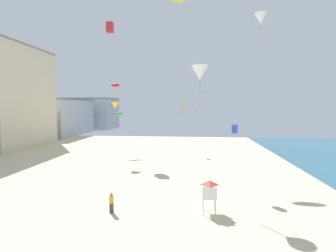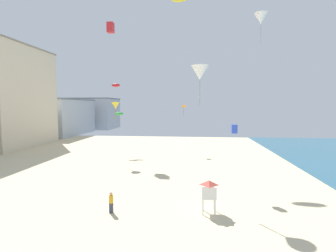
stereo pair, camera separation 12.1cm
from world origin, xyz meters
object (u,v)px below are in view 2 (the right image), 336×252
at_px(kite_flyer, 111,201).
at_px(kite_red_box, 111,28).
at_px(kite_white_delta, 200,73).
at_px(kite_blue_box, 234,129).
at_px(kite_orange_delta, 184,107).
at_px(kite_green_parafoil, 119,114).
at_px(kite_red_parafoil, 116,85).
at_px(lifeguard_stand, 209,189).
at_px(kite_yellow_delta, 115,105).
at_px(kite_white_delta_2, 261,19).

bearing_deg(kite_flyer, kite_red_box, -164.18).
height_order(kite_white_delta, kite_blue_box, kite_white_delta).
xyz_separation_m(kite_orange_delta, kite_green_parafoil, (-10.69, -3.20, -1.13)).
height_order(kite_red_box, kite_red_parafoil, kite_red_box).
relative_size(lifeguard_stand, kite_orange_delta, 1.40).
bearing_deg(kite_red_box, kite_green_parafoil, -49.09).
relative_size(kite_orange_delta, kite_red_box, 1.07).
relative_size(lifeguard_stand, kite_yellow_delta, 0.92).
distance_m(kite_green_parafoil, kite_red_parafoil, 6.75).
bearing_deg(kite_white_delta_2, kite_flyer, -159.75).
xyz_separation_m(kite_flyer, lifeguard_stand, (7.47, 0.82, 0.92)).
distance_m(kite_blue_box, kite_green_parafoil, 23.55).
bearing_deg(kite_red_parafoil, kite_orange_delta, -4.03).
distance_m(kite_white_delta, kite_red_box, 27.46).
xyz_separation_m(kite_flyer, kite_yellow_delta, (-5.20, 17.83, 7.35)).
distance_m(lifeguard_stand, kite_white_delta_2, 14.86).
distance_m(kite_white_delta, kite_red_parafoil, 26.69).
bearing_deg(kite_white_delta, kite_red_box, 126.34).
bearing_deg(kite_red_parafoil, kite_white_delta, -56.29).
distance_m(lifeguard_stand, kite_red_parafoil, 32.22).
height_order(kite_flyer, kite_red_parafoil, kite_red_parafoil).
bearing_deg(kite_yellow_delta, kite_white_delta, -46.99).
relative_size(kite_flyer, kite_red_box, 0.96).
xyz_separation_m(kite_flyer, kite_white_delta_2, (11.85, 4.37, 14.67)).
height_order(lifeguard_stand, kite_red_box, kite_red_box).
xyz_separation_m(lifeguard_stand, kite_red_box, (-15.73, 24.61, 19.88)).
height_order(kite_orange_delta, kite_yellow_delta, kite_yellow_delta).
xyz_separation_m(kite_white_delta, kite_red_box, (-15.03, 20.44, 10.52)).
relative_size(kite_flyer, kite_orange_delta, 0.90).
xyz_separation_m(kite_flyer, kite_red_parafoil, (-8.03, 27.18, 11.04)).
height_order(kite_white_delta, kite_yellow_delta, kite_white_delta).
xyz_separation_m(kite_orange_delta, kite_white_delta, (2.34, -21.31, 3.20)).
bearing_deg(kite_orange_delta, kite_yellow_delta, -138.70).
distance_m(kite_white_delta, kite_blue_box, 6.27).
height_order(kite_orange_delta, kite_red_box, kite_red_box).
relative_size(kite_red_box, kite_green_parafoil, 1.18).
xyz_separation_m(kite_flyer, kite_red_box, (-8.25, 25.43, 20.80)).
height_order(kite_green_parafoil, kite_red_parafoil, kite_red_parafoil).
bearing_deg(kite_flyer, kite_blue_box, 119.30).
height_order(lifeguard_stand, kite_orange_delta, kite_orange_delta).
bearing_deg(kite_red_parafoil, kite_yellow_delta, -73.18).
bearing_deg(lifeguard_stand, kite_blue_box, 41.37).
xyz_separation_m(lifeguard_stand, kite_green_parafoil, (-13.72, 22.29, 5.04)).
bearing_deg(kite_blue_box, kite_white_delta, -160.19).
bearing_deg(kite_yellow_delta, kite_red_box, 111.91).
xyz_separation_m(kite_orange_delta, kite_white_delta_2, (7.41, -21.93, 7.58)).
bearing_deg(kite_blue_box, kite_flyer, -148.54).
xyz_separation_m(lifeguard_stand, kite_white_delta, (-0.69, 4.17, 9.36)).
relative_size(kite_white_delta, kite_green_parafoil, 2.50).
bearing_deg(lifeguard_stand, kite_white_delta_2, 16.65).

